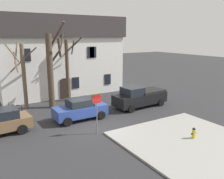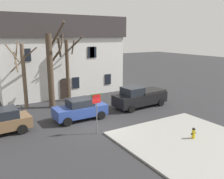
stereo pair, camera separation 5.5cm
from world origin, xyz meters
name	(u,v)px [view 1 (the left image)]	position (x,y,z in m)	size (l,w,h in m)	color
ground_plane	(97,128)	(0.00, 0.00, 0.00)	(120.00, 120.00, 0.00)	#2D2D30
sidewalk_slab	(192,143)	(3.84, -5.48, 0.06)	(8.00, 8.46, 0.12)	#999993
building_main	(57,54)	(1.57, 12.86, 4.42)	(14.03, 8.15, 8.67)	white
tree_bare_near	(23,73)	(-3.42, 7.61, 3.28)	(2.64, 2.62, 6.10)	brown
tree_bare_mid	(51,69)	(-1.15, 6.64, 3.67)	(1.72, 2.73, 7.87)	#4C3D2D
tree_bare_far	(68,67)	(1.01, 8.08, 3.49)	(2.18, 2.37, 6.79)	#4C3D2D
car_blue_sedan	(80,109)	(-0.31, 2.27, 0.85)	(4.21, 2.01, 1.71)	#2D4799
pickup_truck_black	(140,97)	(5.89, 2.52, 0.97)	(5.37, 2.34, 2.00)	black
fire_hydrant	(194,133)	(4.35, -5.11, 0.49)	(0.42, 0.22, 0.72)	gold
street_sign_pole	(97,106)	(-0.51, -0.99, 1.98)	(0.76, 0.07, 2.83)	slate
bicycle_leaning	(12,109)	(-4.79, 6.70, 0.37)	(1.74, 0.30, 1.03)	black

